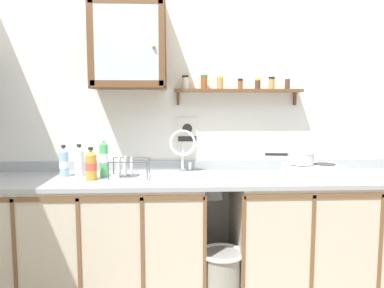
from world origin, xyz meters
The scene contains 17 objects.
back_wall centered at (0.00, 0.59, 1.27)m, with size 3.91×0.07×2.52m.
lower_cabinet_run centered at (-0.82, 0.26, 0.45)m, with size 1.65×0.62×0.90m.
lower_cabinet_run_right centered at (0.94, 0.26, 0.45)m, with size 1.42×0.62×0.90m.
countertop centered at (0.00, 0.25, 0.92)m, with size 3.27×0.65×0.03m, color #9EA3A8.
backsplash centered at (0.00, 0.55, 0.97)m, with size 3.27×0.02×0.08m, color #9EA3A8.
sink centered at (-0.11, 0.29, 0.92)m, with size 0.53×0.43×0.47m.
hot_plate_stove centered at (0.81, 0.25, 0.97)m, with size 0.38×0.31×0.09m.
saucepan centered at (0.72, 0.27, 1.07)m, with size 0.36×0.20×0.09m.
bottle_juice_amber_0 centered at (-0.79, 0.20, 1.04)m, with size 0.08×0.08×0.23m.
bottle_opaque_white_1 centered at (-0.91, 0.36, 1.03)m, with size 0.07×0.07×0.23m.
bottle_water_blue_2 centered at (-1.01, 0.34, 1.03)m, with size 0.07×0.07×0.23m.
bottle_soda_green_3 centered at (-0.72, 0.32, 1.07)m, with size 0.06×0.06×0.28m.
dish_rack centered at (-0.54, 0.25, 0.97)m, with size 0.29×0.24×0.16m.
wall_cabinet centered at (-0.54, 0.41, 1.89)m, with size 0.55×0.32×0.64m.
spice_shelf centered at (0.27, 0.49, 1.58)m, with size 0.99×0.14×0.23m.
warning_sign centered at (-0.10, 0.56, 1.23)m, with size 0.17×0.01×0.23m.
trash_bin centered at (0.12, 0.04, 0.24)m, with size 0.32×0.32×0.46m.
Camera 1 is at (-0.21, -2.40, 1.47)m, focal length 34.95 mm.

